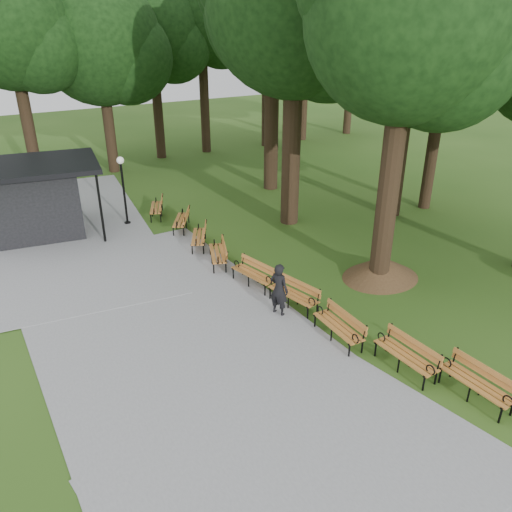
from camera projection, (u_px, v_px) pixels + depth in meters
ground at (356, 352)px, 13.41m from camera, size 100.00×100.00×0.00m
path at (176, 345)px, 13.63m from camera, size 12.00×38.00×0.06m
person at (279, 290)px, 14.83m from camera, size 0.60×0.73×1.73m
kiosk at (31, 199)px, 20.56m from camera, size 5.70×5.19×3.10m
lamp_post at (122, 176)px, 21.30m from camera, size 0.32×0.32×3.10m
dirt_mound at (381, 267)px, 17.28m from camera, size 2.43×2.43×0.81m
bench_1 at (476, 384)px, 11.54m from camera, size 0.70×1.92×0.88m
bench_2 at (406, 356)px, 12.53m from camera, size 0.71×1.92×0.88m
bench_3 at (338, 327)px, 13.75m from camera, size 0.84×1.96×0.88m
bench_4 at (293, 295)px, 15.41m from camera, size 0.92×1.98×0.88m
bench_5 at (253, 274)px, 16.70m from camera, size 0.90×1.97×0.88m
bench_6 at (218, 253)px, 18.25m from camera, size 1.37×1.99×0.88m
bench_7 at (199, 237)px, 19.74m from camera, size 1.53×1.96×0.88m
bench_8 at (181, 220)px, 21.46m from camera, size 1.60×1.93×0.88m
bench_9 at (156, 208)px, 22.97m from camera, size 1.42×1.99×0.88m
lawn_tree_0 at (409, 19)px, 13.68m from camera, size 6.01×6.01×11.39m
lawn_tree_1 at (412, 62)px, 20.53m from camera, size 5.54×5.54×9.65m
lawn_tree_2 at (296, 7)px, 18.76m from camera, size 7.04×7.04×12.44m
lawn_tree_4 at (273, 15)px, 23.63m from camera, size 6.75×6.75×12.15m
lawn_tree_5 at (446, 59)px, 21.46m from camera, size 5.39×5.39×9.61m
tree_backdrop at (181, 25)px, 30.31m from camera, size 37.85×9.62×16.59m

